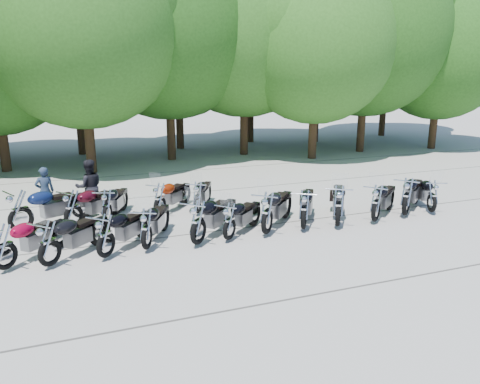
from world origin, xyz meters
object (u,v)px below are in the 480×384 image
object	(u,v)px
motorcycle_16	(198,197)
motorcycle_3	(146,228)
motorcycle_2	(105,235)
motorcycle_4	(198,221)
motorcycle_5	(229,220)
motorcycle_6	(267,212)
motorcycle_9	(376,202)
motorcycle_0	(4,246)
motorcycle_14	(107,205)
motorcycle_8	(338,205)
motorcycle_12	(20,210)
motorcycle_13	(73,207)
motorcycle_7	(304,208)
motorcycle_15	(160,199)
motorcycle_11	(433,195)
rider_0	(45,191)
motorcycle_1	(49,242)
motorcycle_10	(407,195)
rider_1	(89,187)

from	to	relation	value
motorcycle_16	motorcycle_3	bearing A→B (deg)	79.44
motorcycle_2	motorcycle_4	world-z (taller)	motorcycle_4
motorcycle_3	motorcycle_5	distance (m)	2.20
motorcycle_6	motorcycle_9	xyz separation A→B (m)	(3.53, -0.11, -0.04)
motorcycle_0	motorcycle_14	xyz separation A→B (m)	(2.50, 2.64, -0.02)
motorcycle_5	motorcycle_3	bearing A→B (deg)	45.97
motorcycle_8	motorcycle_12	world-z (taller)	motorcycle_8
motorcycle_0	motorcycle_13	size ratio (longest dim) A/B	0.97
motorcycle_7	motorcycle_15	distance (m)	4.53
motorcycle_4	motorcycle_11	world-z (taller)	motorcycle_4
motorcycle_0	motorcycle_8	world-z (taller)	motorcycle_8
motorcycle_3	motorcycle_7	xyz separation A→B (m)	(4.50, -0.00, 0.04)
rider_0	motorcycle_0	bearing A→B (deg)	68.79
motorcycle_2	motorcycle_7	xyz separation A→B (m)	(5.52, 0.19, 0.03)
motorcycle_1	motorcycle_11	world-z (taller)	motorcycle_1
motorcycle_4	motorcycle_10	size ratio (longest dim) A/B	0.98
motorcycle_15	motorcycle_1	bearing A→B (deg)	85.73
motorcycle_4	motorcycle_8	xyz separation A→B (m)	(4.23, 0.01, 0.02)
motorcycle_6	rider_1	world-z (taller)	rider_1
motorcycle_2	motorcycle_4	distance (m)	2.34
motorcycle_9	motorcycle_13	bearing A→B (deg)	33.80
motorcycle_3	motorcycle_16	bearing A→B (deg)	-101.77
motorcycle_4	motorcycle_10	world-z (taller)	motorcycle_10
motorcycle_14	motorcycle_15	bearing A→B (deg)	-149.75
motorcycle_14	motorcycle_15	distance (m)	1.62
rider_0	rider_1	world-z (taller)	rider_1
motorcycle_16	motorcycle_5	bearing A→B (deg)	121.20
motorcycle_10	rider_0	world-z (taller)	rider_0
motorcycle_3	motorcycle_5	xyz separation A→B (m)	(2.20, -0.07, -0.03)
motorcycle_8	motorcycle_1	bearing A→B (deg)	33.46
motorcycle_2	motorcycle_16	xyz separation A→B (m)	(3.08, 2.77, -0.03)
motorcycle_16	rider_1	size ratio (longest dim) A/B	1.21
motorcycle_0	motorcycle_9	size ratio (longest dim) A/B	0.95
motorcycle_6	motorcycle_8	distance (m)	2.22
motorcycle_10	motorcycle_14	size ratio (longest dim) A/B	1.16
motorcycle_7	motorcycle_10	distance (m)	3.62
motorcycle_15	rider_1	bearing A→B (deg)	10.89
motorcycle_2	motorcycle_16	bearing A→B (deg)	-94.65
motorcycle_5	rider_1	distance (m)	5.23
motorcycle_13	motorcycle_2	bearing A→B (deg)	154.58
motorcycle_3	motorcycle_14	distance (m)	2.62
motorcycle_2	motorcycle_8	size ratio (longest dim) A/B	0.89
motorcycle_16	rider_1	distance (m)	3.49
motorcycle_13	motorcycle_4	bearing A→B (deg)	-170.61
motorcycle_12	rider_0	bearing A→B (deg)	-46.80
motorcycle_13	motorcycle_15	size ratio (longest dim) A/B	1.05
motorcycle_9	motorcycle_13	distance (m)	8.96
motorcycle_5	motorcycle_9	world-z (taller)	motorcycle_9
motorcycle_5	motorcycle_10	size ratio (longest dim) A/B	0.85
motorcycle_14	rider_0	xyz separation A→B (m)	(-1.73, 1.70, 0.17)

